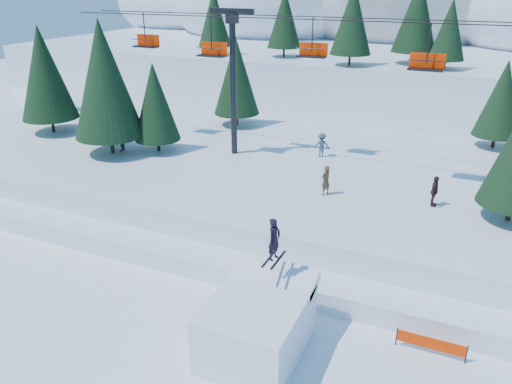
% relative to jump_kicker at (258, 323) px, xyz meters
% --- Properties ---
extents(ground, '(160.00, 160.00, 0.00)m').
position_rel_jump_kicker_xyz_m(ground, '(-0.13, -1.47, -1.39)').
color(ground, white).
rests_on(ground, ground).
extents(mid_shelf, '(70.00, 22.00, 2.50)m').
position_rel_jump_kicker_xyz_m(mid_shelf, '(-0.13, 16.53, -0.14)').
color(mid_shelf, white).
rests_on(mid_shelf, ground).
extents(berm, '(70.00, 6.00, 1.10)m').
position_rel_jump_kicker_xyz_m(berm, '(-0.13, 6.53, -0.84)').
color(berm, white).
rests_on(berm, ground).
extents(mountain_ridge, '(119.00, 60.00, 26.46)m').
position_rel_jump_kicker_xyz_m(mountain_ridge, '(-5.23, 71.91, 8.25)').
color(mountain_ridge, white).
rests_on(mountain_ridge, ground).
extents(jump_kicker, '(3.74, 5.10, 5.57)m').
position_rel_jump_kicker_xyz_m(jump_kicker, '(0.00, 0.00, 0.00)').
color(jump_kicker, white).
rests_on(jump_kicker, ground).
extents(chairlift, '(46.00, 3.21, 10.28)m').
position_rel_jump_kicker_xyz_m(chairlift, '(1.40, 16.57, 7.94)').
color(chairlift, black).
rests_on(chairlift, mid_shelf).
extents(conifer_stand, '(62.52, 17.33, 9.71)m').
position_rel_jump_kicker_xyz_m(conifer_stand, '(-0.41, 16.88, 5.62)').
color(conifer_stand, black).
rests_on(conifer_stand, mid_shelf).
extents(distant_skiers, '(33.08, 8.00, 1.87)m').
position_rel_jump_kicker_xyz_m(distant_skiers, '(0.86, 15.76, 2.01)').
color(distant_skiers, '#2C4257').
rests_on(distant_skiers, mid_shelf).
extents(banner_near, '(2.86, 0.06, 0.90)m').
position_rel_jump_kicker_xyz_m(banner_near, '(6.74, 2.67, -0.85)').
color(banner_near, black).
rests_on(banner_near, ground).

